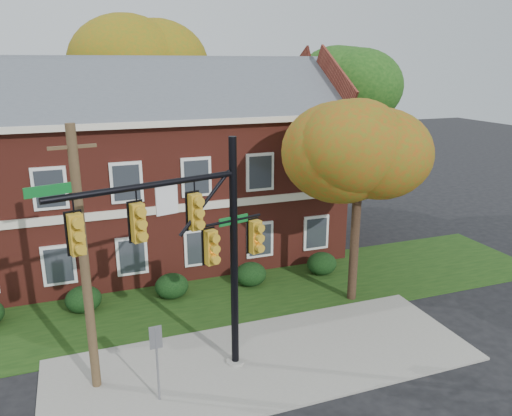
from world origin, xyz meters
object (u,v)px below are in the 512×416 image
object	(u,v)px
tree_right_rear	(345,88)
tree_far_rear	(146,73)
hedge_left	(83,299)
hedge_center	(172,286)
sign_post	(157,351)
apartment_building	(147,159)
traffic_signal	(194,239)
hedge_far_right	(322,264)
tree_near_right	(368,140)
hedge_right	(251,274)
utility_pole	(84,264)

from	to	relation	value
tree_right_rear	tree_far_rear	bearing A→B (deg)	145.00
hedge_left	hedge_center	world-z (taller)	same
sign_post	tree_right_rear	bearing A→B (deg)	41.94
apartment_building	hedge_left	xyz separation A→B (m)	(-3.50, -5.25, -4.46)
traffic_signal	hedge_center	bearing A→B (deg)	71.90
apartment_building	hedge_far_right	bearing A→B (deg)	-36.89
traffic_signal	tree_far_rear	bearing A→B (deg)	69.82
tree_near_right	traffic_signal	world-z (taller)	tree_near_right
hedge_center	sign_post	xyz separation A→B (m)	(-1.64, -6.54, 1.14)
hedge_right	utility_pole	xyz separation A→B (m)	(-6.81, -5.20, 3.52)
hedge_left	hedge_right	xyz separation A→B (m)	(7.00, 0.00, 0.00)
hedge_right	tree_far_rear	bearing A→B (deg)	99.36
apartment_building	hedge_left	size ratio (longest dim) A/B	13.43
hedge_left	tree_near_right	xyz separation A→B (m)	(10.72, -2.83, 6.14)
apartment_building	tree_near_right	distance (m)	10.97
utility_pole	apartment_building	bearing A→B (deg)	64.16
utility_pole	sign_post	world-z (taller)	utility_pole
tree_right_rear	hedge_far_right	bearing A→B (deg)	-125.23
apartment_building	utility_pole	xyz separation A→B (m)	(-3.31, -10.45, -0.94)
hedge_right	hedge_far_right	world-z (taller)	same
hedge_center	hedge_far_right	xyz separation A→B (m)	(7.00, 0.00, 0.00)
hedge_far_right	hedge_right	bearing A→B (deg)	180.00
hedge_right	sign_post	bearing A→B (deg)	-128.19
apartment_building	tree_right_rear	distance (m)	11.77
hedge_left	traffic_signal	bearing A→B (deg)	-61.42
tree_right_rear	tree_far_rear	xyz separation A→B (m)	(-9.97, 6.98, 0.72)
traffic_signal	sign_post	bearing A→B (deg)	-169.53
hedge_far_right	sign_post	distance (m)	10.89
hedge_right	utility_pole	bearing A→B (deg)	-142.66
hedge_left	tree_far_rear	world-z (taller)	tree_far_rear
tree_near_right	apartment_building	bearing A→B (deg)	131.77
hedge_right	sign_post	distance (m)	8.39
hedge_far_right	utility_pole	bearing A→B (deg)	-153.25
tree_near_right	hedge_left	bearing A→B (deg)	165.19
tree_far_rear	traffic_signal	distance (m)	19.51
hedge_right	traffic_signal	size ratio (longest dim) A/B	0.19
hedge_right	tree_right_rear	world-z (taller)	tree_right_rear
hedge_right	sign_post	xyz separation A→B (m)	(-5.14, -6.54, 1.14)
tree_right_rear	utility_pole	size ratio (longest dim) A/B	1.33
hedge_center	hedge_far_right	size ratio (longest dim) A/B	1.00
tree_far_rear	sign_post	xyz separation A→B (m)	(-2.98, -19.63, -7.18)
apartment_building	sign_post	bearing A→B (deg)	-97.92
hedge_center	traffic_signal	world-z (taller)	traffic_signal
apartment_building	hedge_center	bearing A→B (deg)	-90.00
hedge_center	traffic_signal	xyz separation A→B (m)	(-0.29, -5.89, 4.10)
apartment_building	hedge_right	size ratio (longest dim) A/B	13.43
hedge_left	tree_far_rear	bearing A→B (deg)	69.71
hedge_far_right	tree_near_right	size ratio (longest dim) A/B	0.16
hedge_left	sign_post	bearing A→B (deg)	-74.12
hedge_right	sign_post	size ratio (longest dim) A/B	0.57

